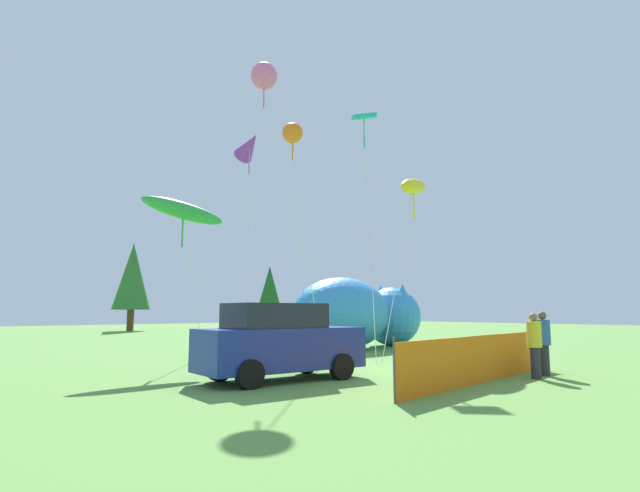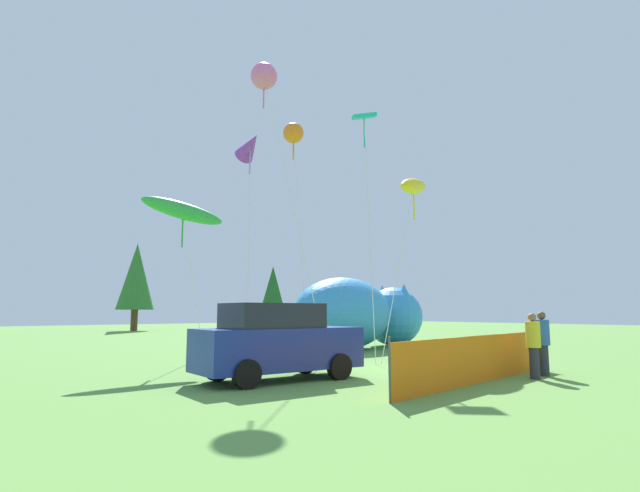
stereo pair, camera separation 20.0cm
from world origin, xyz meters
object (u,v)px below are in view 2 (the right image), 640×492
at_px(kite_purple_delta, 250,146).
at_px(kite_yellow_hero, 413,187).
at_px(spectator_in_yellow_shirt, 543,341).
at_px(kite_orange_flower, 293,134).
at_px(spectator_in_blue_shirt, 533,343).
at_px(kite_teal_diamond, 364,121).
at_px(parked_car, 278,342).
at_px(kite_pink_octopus, 264,77).
at_px(kite_green_fish, 183,211).
at_px(inflatable_cat, 358,316).
at_px(folding_chair, 513,349).

distance_m(kite_purple_delta, kite_yellow_hero, 7.77).
relative_size(spectator_in_yellow_shirt, kite_orange_flower, 0.17).
relative_size(spectator_in_blue_shirt, kite_teal_diamond, 0.18).
xyz_separation_m(parked_car, kite_pink_octopus, (2.41, 4.44, 9.74)).
xyz_separation_m(kite_purple_delta, kite_pink_octopus, (-1.44, -3.21, 1.62)).
distance_m(parked_car, kite_green_fish, 7.05).
xyz_separation_m(spectator_in_yellow_shirt, kite_green_fish, (-6.34, 9.63, 4.32)).
xyz_separation_m(parked_car, inflatable_cat, (9.48, 6.56, 0.56)).
bearing_deg(folding_chair, kite_green_fish, -22.29).
xyz_separation_m(spectator_in_blue_shirt, spectator_in_yellow_shirt, (0.81, 0.14, 0.02)).
relative_size(kite_purple_delta, kite_pink_octopus, 0.87).
bearing_deg(folding_chair, kite_purple_delta, -45.74).
distance_m(spectator_in_yellow_shirt, kite_purple_delta, 14.44).
distance_m(folding_chair, kite_green_fish, 12.31).
xyz_separation_m(folding_chair, kite_green_fish, (-8.42, 7.61, 4.76)).
bearing_deg(kite_orange_flower, spectator_in_yellow_shirt, -89.02).
bearing_deg(inflatable_cat, kite_purple_delta, 165.00).
relative_size(folding_chair, spectator_in_yellow_shirt, 0.51).
bearing_deg(kite_green_fish, spectator_in_yellow_shirt, -56.65).
xyz_separation_m(kite_green_fish, kite_pink_octopus, (2.58, -1.14, 5.43)).
height_order(folding_chair, spectator_in_yellow_shirt, spectator_in_yellow_shirt).
height_order(kite_teal_diamond, kite_yellow_hero, kite_teal_diamond).
bearing_deg(spectator_in_yellow_shirt, inflatable_cat, 72.69).
bearing_deg(kite_purple_delta, kite_green_fish, -152.82).
bearing_deg(inflatable_cat, kite_teal_diamond, -135.46).
xyz_separation_m(parked_car, folding_chair, (8.24, -2.03, -0.45)).
bearing_deg(kite_yellow_hero, kite_green_fish, 147.94).
relative_size(kite_green_fish, kite_yellow_hero, 0.83).
bearing_deg(kite_orange_flower, kite_teal_diamond, -90.04).
relative_size(spectator_in_yellow_shirt, kite_teal_diamond, 0.18).
xyz_separation_m(spectator_in_yellow_shirt, kite_teal_diamond, (-0.20, 6.64, 8.35)).
bearing_deg(parked_car, spectator_in_yellow_shirt, -28.81).
bearing_deg(spectator_in_blue_shirt, inflatable_cat, 69.03).
relative_size(kite_green_fish, kite_orange_flower, 0.56).
distance_m(folding_chair, spectator_in_blue_shirt, 3.63).
bearing_deg(kite_teal_diamond, inflatable_cat, 48.61).
height_order(kite_teal_diamond, kite_orange_flower, kite_orange_flower).
distance_m(kite_teal_diamond, kite_green_fish, 7.93).
bearing_deg(spectator_in_yellow_shirt, kite_green_fish, 123.35).
bearing_deg(kite_purple_delta, inflatable_cat, -10.93).
bearing_deg(folding_chair, spectator_in_yellow_shirt, 64.08).
height_order(kite_teal_diamond, kite_purple_delta, kite_purple_delta).
bearing_deg(spectator_in_blue_shirt, spectator_in_yellow_shirt, 9.64).
bearing_deg(kite_yellow_hero, inflatable_cat, 66.16).
xyz_separation_m(folding_chair, spectator_in_yellow_shirt, (-2.07, -2.02, 0.43)).
xyz_separation_m(spectator_in_yellow_shirt, kite_yellow_hero, (0.88, 5.11, 5.53)).
bearing_deg(kite_orange_flower, kite_green_fish, -164.79).
height_order(kite_orange_flower, kite_pink_octopus, kite_pink_octopus).
height_order(inflatable_cat, kite_teal_diamond, kite_teal_diamond).
bearing_deg(kite_yellow_hero, kite_purple_delta, 115.87).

